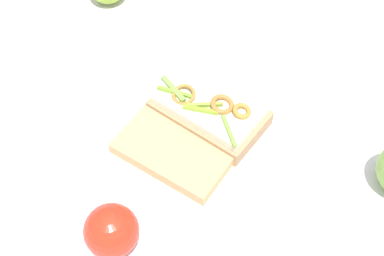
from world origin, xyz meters
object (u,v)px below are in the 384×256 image
bread_slice_side (174,151)px  apple_0 (111,231)px  plate (192,138)px  sandwich (209,110)px

bread_slice_side → apple_0: 0.15m
plate → bread_slice_side: bread_slice_side is taller
apple_0 → sandwich: bearing=-174.8°
bread_slice_side → plate: bearing=86.4°
sandwich → plate: bearing=-90.2°
sandwich → apple_0: apple_0 is taller
sandwich → bread_slice_side: size_ratio=1.03×
plate → bread_slice_side: 0.05m
sandwich → apple_0: size_ratio=2.34×
sandwich → bread_slice_side: bearing=-90.1°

